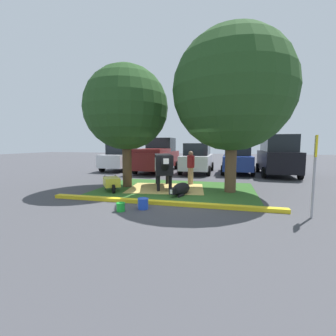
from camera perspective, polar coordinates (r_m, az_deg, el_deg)
ground_plane at (r=8.28m, az=1.67°, el=-7.85°), size 80.00×80.00×0.00m
grass_island at (r=10.08m, az=1.81°, el=-5.30°), size 6.65×4.75×0.02m
curb_yellow at (r=7.68m, az=-2.27°, el=-8.49°), size 7.85×0.24×0.12m
hay_bedding at (r=10.21m, az=-0.41°, el=-5.06°), size 3.49×2.80×0.04m
shade_tree_left at (r=10.84m, az=-10.32°, el=14.32°), size 3.75×3.75×5.46m
shade_tree_right at (r=9.91m, az=15.69°, el=17.88°), size 4.75×4.75×6.45m
cow_holstein at (r=10.20m, az=-1.18°, el=1.00°), size 1.42×3.04×1.55m
calf_lying at (r=8.97m, az=3.16°, el=-5.22°), size 0.80×1.33×0.48m
person_handler at (r=11.19m, az=5.62°, el=0.30°), size 0.41×0.40×1.64m
wheelbarrow at (r=9.95m, az=-13.72°, el=-3.41°), size 1.24×1.46×0.63m
parking_sign at (r=7.16m, az=32.52°, el=1.63°), size 0.14×0.44×2.20m
bucket_green at (r=7.03m, az=-11.59°, el=-9.34°), size 0.27×0.27×0.26m
bucket_blue at (r=7.17m, az=-6.16°, el=-8.66°), size 0.34×0.34×0.33m
hatchback_white at (r=17.93m, az=-11.19°, el=2.68°), size 2.05×4.42×2.02m
pickup_truck_maroon at (r=16.63m, az=-2.52°, el=2.98°), size 2.26×5.42×2.42m
sedan_silver at (r=15.97m, az=7.23°, el=2.35°), size 2.05×4.42×2.02m
sedan_blue at (r=16.28m, az=16.67°, el=2.22°), size 2.05×4.42×2.02m
suv_black at (r=16.02m, az=25.38°, el=2.86°), size 2.15×4.62×2.52m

